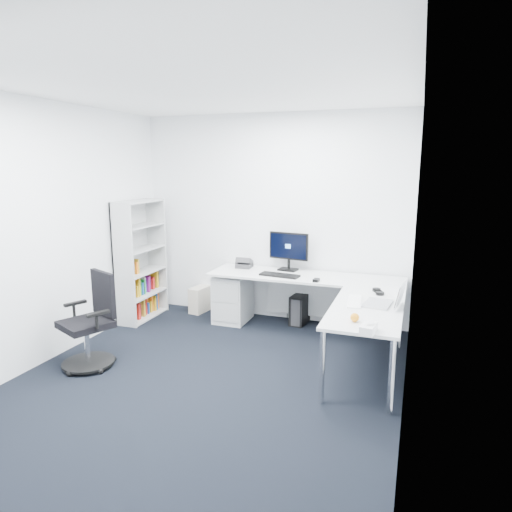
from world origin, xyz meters
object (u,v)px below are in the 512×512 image
(bookshelf, at_px, (141,260))
(monitor, at_px, (288,251))
(task_chair, at_px, (85,322))
(laptop, at_px, (378,292))
(l_desk, at_px, (298,311))

(bookshelf, xyz_separation_m, monitor, (1.90, 0.49, 0.16))
(task_chair, height_order, laptop, task_chair)
(l_desk, height_order, laptop, laptop)
(monitor, relative_size, laptop, 1.50)
(task_chair, bearing_deg, monitor, 76.15)
(l_desk, xyz_separation_m, task_chair, (-1.84, -1.47, 0.14))
(l_desk, bearing_deg, bookshelf, 178.68)
(l_desk, relative_size, bookshelf, 1.51)
(task_chair, distance_m, monitor, 2.59)
(task_chair, distance_m, laptop, 2.95)
(laptop, bearing_deg, bookshelf, 175.78)
(task_chair, xyz_separation_m, laptop, (2.79, 0.88, 0.34))
(l_desk, xyz_separation_m, monitor, (-0.28, 0.54, 0.61))
(task_chair, xyz_separation_m, monitor, (1.56, 2.01, 0.47))
(bookshelf, height_order, laptop, bookshelf)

